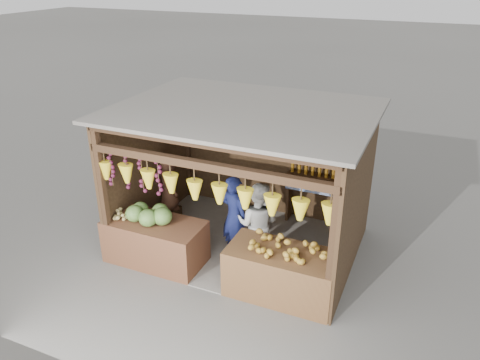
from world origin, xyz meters
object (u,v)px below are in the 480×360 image
object	(u,v)px
vendor_seated	(169,182)
counter_left	(155,241)
counter_right	(282,273)
woman_standing	(258,224)
man_standing	(234,217)

from	to	relation	value
vendor_seated	counter_left	bearing A→B (deg)	153.74
counter_right	woman_standing	size ratio (longest dim) A/B	1.13
man_standing	woman_standing	size ratio (longest dim) A/B	1.02
counter_left	counter_right	xyz separation A→B (m)	(2.35, -0.01, 0.01)
man_standing	vendor_seated	distance (m)	1.78
counter_left	man_standing	bearing A→B (deg)	31.38
counter_right	vendor_seated	world-z (taller)	vendor_seated
man_standing	vendor_seated	xyz separation A→B (m)	(-1.68, 0.57, 0.12)
counter_left	man_standing	xyz separation A→B (m)	(1.20, 0.73, 0.39)
counter_right	vendor_seated	xyz separation A→B (m)	(-2.83, 1.31, 0.51)
vendor_seated	counter_right	bearing A→B (deg)	-161.40
woman_standing	man_standing	bearing A→B (deg)	-12.33
counter_right	man_standing	bearing A→B (deg)	147.21
counter_right	woman_standing	xyz separation A→B (m)	(-0.68, 0.69, 0.37)
counter_right	man_standing	xyz separation A→B (m)	(-1.15, 0.74, 0.39)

